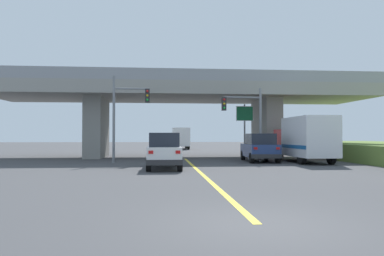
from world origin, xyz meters
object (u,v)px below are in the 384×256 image
object	(u,v)px
traffic_signal_farside	(125,109)
highway_sign	(245,119)
traffic_signal_nearside	(247,115)
semi_truck_distant	(180,138)
suv_lead	(164,151)
suv_crossing	(260,148)
box_truck	(305,139)

from	to	relation	value
traffic_signal_farside	highway_sign	distance (m)	10.79
traffic_signal_nearside	semi_truck_distant	world-z (taller)	traffic_signal_nearside
suv_lead	traffic_signal_farside	world-z (taller)	traffic_signal_farside
traffic_signal_nearside	semi_truck_distant	distance (m)	26.40
traffic_signal_nearside	semi_truck_distant	bearing A→B (deg)	97.31
semi_truck_distant	suv_lead	bearing A→B (deg)	-94.88
suv_crossing	box_truck	bearing A→B (deg)	-14.71
suv_crossing	semi_truck_distant	size ratio (longest dim) A/B	0.68
traffic_signal_farside	highway_sign	xyz separation A→B (m)	(9.56, 5.00, -0.39)
traffic_signal_farside	semi_truck_distant	xyz separation A→B (m)	(5.29, 26.49, -2.12)
traffic_signal_nearside	traffic_signal_farside	distance (m)	8.66
box_truck	highway_sign	xyz separation A→B (m)	(-2.99, 5.61, 1.66)
suv_lead	highway_sign	distance (m)	12.24
suv_lead	traffic_signal_farside	size ratio (longest dim) A/B	0.76
suv_crossing	highway_sign	xyz separation A→B (m)	(-0.00, 4.65, 2.29)
suv_lead	semi_truck_distant	size ratio (longest dim) A/B	0.67
highway_sign	semi_truck_distant	size ratio (longest dim) A/B	0.66
suv_crossing	traffic_signal_nearside	bearing A→B (deg)	-177.95
box_truck	traffic_signal_nearside	distance (m)	4.37
suv_crossing	traffic_signal_farside	size ratio (longest dim) A/B	0.78
box_truck	traffic_signal_nearside	size ratio (longest dim) A/B	1.27
suv_crossing	highway_sign	world-z (taller)	highway_sign
suv_crossing	box_truck	world-z (taller)	box_truck
traffic_signal_farside	suv_crossing	bearing A→B (deg)	2.05
highway_sign	semi_truck_distant	world-z (taller)	highway_sign
traffic_signal_nearside	highway_sign	size ratio (longest dim) A/B	1.17
suv_lead	semi_truck_distant	bearing A→B (deg)	85.12
box_truck	traffic_signal_nearside	xyz separation A→B (m)	(-3.91, 0.97, 1.71)
highway_sign	traffic_signal_nearside	bearing A→B (deg)	-101.10
suv_lead	semi_truck_distant	distance (m)	31.43
suv_lead	suv_crossing	bearing A→B (deg)	36.67
traffic_signal_farside	suv_lead	bearing A→B (deg)	-61.53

